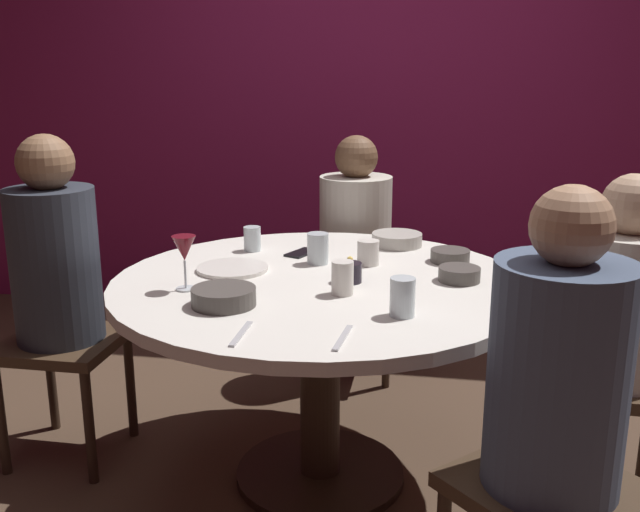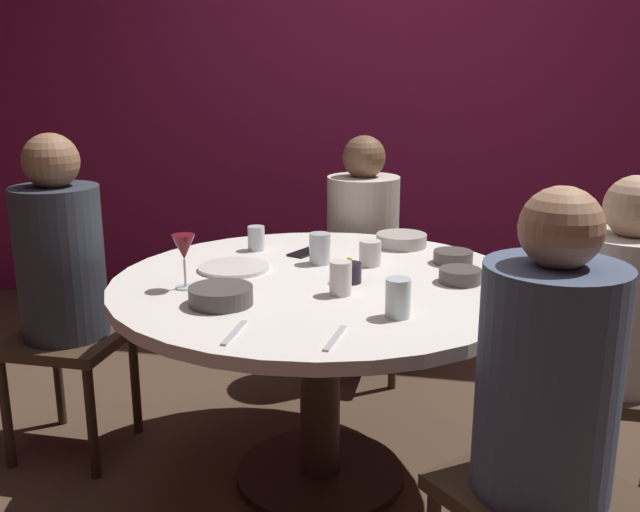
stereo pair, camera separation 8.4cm
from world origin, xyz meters
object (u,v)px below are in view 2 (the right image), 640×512
Objects in this scene: seated_diner_left at (61,264)px; cup_near_candle at (341,278)px; dinner_plate at (234,268)px; seated_diner_right at (624,312)px; bowl_sauce_side at (401,240)px; cup_far_edge at (320,248)px; cup_center_front at (370,253)px; bowl_small_white at (453,257)px; cell_phone at (305,253)px; dining_table at (320,320)px; bowl_salad_center at (460,276)px; wine_glass at (184,249)px; bowl_serving_large at (221,296)px; candle_holder at (349,273)px; cup_by_left_diner at (256,238)px; seated_diner_front_right at (547,386)px; cup_by_right_diner at (398,298)px; seated_diner_back at (363,229)px.

cup_near_candle is at bearing -8.00° from seated_diner_left.
dinner_plate is 2.34× the size of cup_near_candle.
cup_near_candle is at bearing 9.72° from seated_diner_right.
cup_far_edge reaches higher than bowl_sauce_side.
cup_center_front is at bearing 83.27° from cup_near_candle.
bowl_small_white is 0.30m from cup_center_front.
cell_phone is 1.56× the size of cup_center_front.
dinner_plate is 1.76× the size of bowl_small_white.
dining_table is at bearing -113.51° from bowl_sauce_side.
bowl_salad_center is 1.30× the size of cup_near_candle.
cup_near_candle reaches higher than bowl_small_white.
wine_glass reaches higher than bowl_serving_large.
dinner_plate is 1.29× the size of bowl_serving_large.
seated_diner_left is at bearing 172.00° from cup_near_candle.
dinner_plate reaches higher than dining_table.
candle_holder is 0.64× the size of bowl_salad_center.
seated_diner_left is 12.93× the size of cup_by_left_diner.
wine_glass is (-1.07, 0.48, 0.14)m from seated_diner_front_right.
seated_diner_right is 0.73m from seated_diner_front_right.
bowl_small_white is (0.75, 0.24, 0.02)m from dinner_plate.
dinner_plate is at bearing 148.89° from cup_by_right_diner.
seated_diner_left reaches higher than bowl_salad_center.
cup_near_candle reaches higher than dinner_plate.
seated_diner_back is 0.77m from cup_far_edge.
seated_diner_left is at bearing 180.00° from dining_table.
seated_diner_front_right is 6.18× the size of bowl_serving_large.
cup_near_candle is 1.19× the size of cup_center_front.
cup_center_front is (0.04, 0.36, -0.01)m from cup_near_candle.
cup_near_candle is (0.10, -0.15, 0.20)m from dining_table.
cup_by_left_diner is at bearing -27.21° from seated_diner_back.
wine_glass is 1.27× the size of bowl_salad_center.
seated_diner_right is 0.94× the size of seated_diner_front_right.
seated_diner_left is at bearing -156.70° from bowl_sauce_side.
seated_diner_back is 8.11× the size of cell_phone.
cup_by_left_diner is 0.83× the size of cup_by_right_diner.
seated_diner_front_right is 0.52m from cup_by_right_diner.
cup_center_front reaches higher than dinner_plate.
seated_diner_right is (0.96, -0.96, -0.01)m from seated_diner_back.
cup_by_right_diner is (1.25, -0.32, 0.06)m from seated_diner_left.
cup_by_right_diner reaches higher than dinner_plate.
bowl_small_white is (0.66, 0.61, -0.00)m from bowl_serving_large.
bowl_sauce_side is 1.87× the size of cup_near_candle.
seated_diner_right is 0.86m from candle_holder.
cup_by_left_diner reaches higher than candle_holder.
wine_glass reaches higher than bowl_sauce_side.
seated_diner_back is at bearing 79.55° from bowl_serving_large.
bowl_small_white is (0.33, 0.31, -0.01)m from candle_holder.
seated_diner_left is at bearing 43.63° from cell_phone.
candle_holder is 0.54m from bowl_sauce_side.
seated_diner_left is 0.94m from cup_far_edge.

